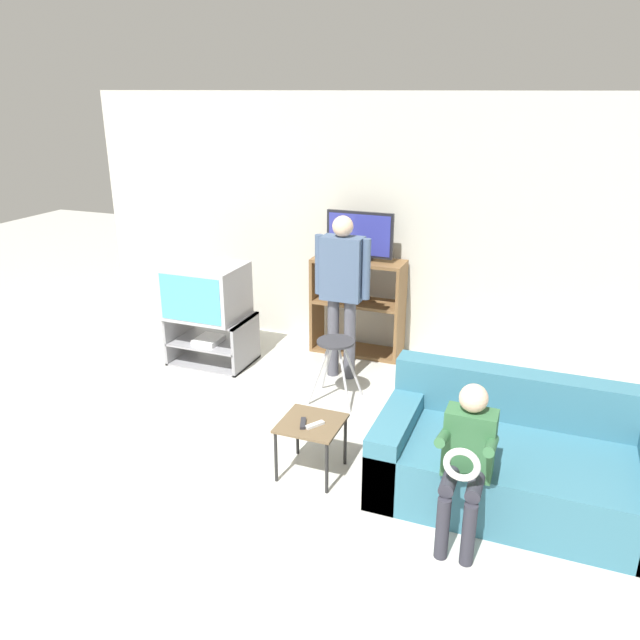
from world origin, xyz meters
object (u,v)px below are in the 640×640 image
at_px(folding_stool, 336,352).
at_px(snack_table, 311,429).
at_px(television_main, 206,291).
at_px(media_shelf, 357,306).
at_px(television_flat, 360,238).
at_px(remote_control_black, 303,423).
at_px(person_standing_adult, 342,282).
at_px(tv_stand, 212,339).
at_px(remote_control_white, 315,425).
at_px(person_seated_child, 467,454).
at_px(couch, 519,463).

height_order(folding_stool, snack_table, folding_stool).
bearing_deg(folding_stool, television_main, 167.59).
height_order(media_shelf, television_flat, television_flat).
relative_size(folding_stool, remote_control_black, 4.01).
bearing_deg(person_standing_adult, tv_stand, -173.61).
bearing_deg(person_standing_adult, folding_stool, -76.25).
bearing_deg(remote_control_white, tv_stand, 171.81).
distance_m(remote_control_white, person_seated_child, 1.12).
height_order(tv_stand, remote_control_white, tv_stand).
distance_m(remote_control_black, person_seated_child, 1.20).
xyz_separation_m(television_main, snack_table, (1.70, -1.44, -0.40)).
bearing_deg(person_standing_adult, television_flat, 92.91).
bearing_deg(media_shelf, television_main, -149.13).
xyz_separation_m(tv_stand, media_shelf, (1.29, 0.77, 0.27)).
distance_m(media_shelf, folding_stool, 1.12).
xyz_separation_m(television_flat, remote_control_black, (0.33, -2.25, -0.81)).
relative_size(television_main, snack_table, 1.69).
distance_m(television_flat, snack_table, 2.40).
height_order(television_main, television_flat, television_flat).
distance_m(television_main, person_seated_child, 3.32).
relative_size(media_shelf, folding_stool, 1.74).
relative_size(tv_stand, remote_control_white, 5.54).
relative_size(media_shelf, remote_control_white, 6.97).
height_order(tv_stand, person_seated_child, person_seated_child).
bearing_deg(folding_stool, remote_control_white, -76.97).
relative_size(tv_stand, remote_control_black, 5.54).
distance_m(remote_control_white, couch, 1.40).
bearing_deg(snack_table, media_shelf, 99.89).
bearing_deg(media_shelf, remote_control_black, -81.34).
xyz_separation_m(television_main, person_seated_child, (2.82, -1.75, -0.17)).
xyz_separation_m(folding_stool, person_standing_adult, (-0.12, 0.49, 0.48)).
xyz_separation_m(media_shelf, folding_stool, (0.16, -1.11, -0.05)).
relative_size(snack_table, person_standing_adult, 0.27).
xyz_separation_m(tv_stand, remote_control_white, (1.72, -1.50, 0.18)).
bearing_deg(television_main, tv_stand, 33.05).
bearing_deg(television_main, snack_table, -40.33).
bearing_deg(person_seated_child, person_standing_adult, 127.40).
xyz_separation_m(folding_stool, person_seated_child, (1.34, -1.42, 0.13)).
bearing_deg(remote_control_white, person_standing_adult, 136.15).
xyz_separation_m(folding_stool, couch, (1.63, -0.87, -0.20)).
height_order(person_standing_adult, person_seated_child, person_standing_adult).
bearing_deg(television_flat, snack_table, -80.37).
bearing_deg(person_seated_child, television_main, 148.20).
height_order(couch, person_standing_adult, person_standing_adult).
height_order(media_shelf, remote_control_white, media_shelf).
height_order(tv_stand, couch, couch).
relative_size(snack_table, couch, 0.23).
height_order(tv_stand, media_shelf, media_shelf).
relative_size(media_shelf, person_standing_adult, 0.64).
relative_size(snack_table, person_seated_child, 0.43).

